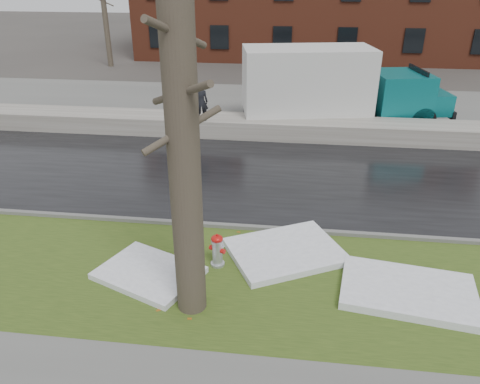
# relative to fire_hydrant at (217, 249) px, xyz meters

# --- Properties ---
(ground) EXTENTS (120.00, 120.00, 0.00)m
(ground) POSITION_rel_fire_hydrant_xyz_m (0.58, 0.75, -0.49)
(ground) COLOR #47423D
(ground) RESTS_ON ground
(verge) EXTENTS (60.00, 4.50, 0.04)m
(verge) POSITION_rel_fire_hydrant_xyz_m (0.58, -0.50, -0.47)
(verge) COLOR #2E4517
(verge) RESTS_ON ground
(road) EXTENTS (60.00, 7.00, 0.03)m
(road) POSITION_rel_fire_hydrant_xyz_m (0.58, 5.25, -0.47)
(road) COLOR black
(road) RESTS_ON ground
(parking_lot) EXTENTS (60.00, 9.00, 0.03)m
(parking_lot) POSITION_rel_fire_hydrant_xyz_m (0.58, 13.75, -0.47)
(parking_lot) COLOR slate
(parking_lot) RESTS_ON ground
(curb) EXTENTS (60.00, 0.15, 0.14)m
(curb) POSITION_rel_fire_hydrant_xyz_m (0.58, 1.75, -0.42)
(curb) COLOR slate
(curb) RESTS_ON ground
(snowbank) EXTENTS (60.00, 1.60, 0.75)m
(snowbank) POSITION_rel_fire_hydrant_xyz_m (0.58, 9.45, -0.11)
(snowbank) COLOR #A8A39A
(snowbank) RESTS_ON ground
(bg_tree_left) EXTENTS (1.40, 1.62, 6.50)m
(bg_tree_left) POSITION_rel_fire_hydrant_xyz_m (-11.42, 22.75, 2.84)
(bg_tree_left) COLOR brown
(bg_tree_left) RESTS_ON ground
(bg_tree_center) EXTENTS (1.40, 1.62, 6.50)m
(bg_tree_center) POSITION_rel_fire_hydrant_xyz_m (-5.42, 26.75, 2.84)
(bg_tree_center) COLOR brown
(bg_tree_center) RESTS_ON ground
(fire_hydrant) EXTENTS (0.41, 0.40, 0.84)m
(fire_hydrant) POSITION_rel_fire_hydrant_xyz_m (0.00, 0.00, 0.00)
(fire_hydrant) COLOR #B0B4B8
(fire_hydrant) RESTS_ON verge
(tree) EXTENTS (1.40, 1.59, 7.46)m
(tree) POSITION_rel_fire_hydrant_xyz_m (-0.28, -1.51, 3.31)
(tree) COLOR brown
(tree) RESTS_ON verge
(box_truck) EXTENTS (10.29, 3.94, 3.40)m
(box_truck) POSITION_rel_fire_hydrant_xyz_m (3.07, 11.04, 1.31)
(box_truck) COLOR black
(box_truck) RESTS_ON ground
(worker) EXTENTS (0.63, 0.49, 1.54)m
(worker) POSITION_rel_fire_hydrant_xyz_m (-2.14, 8.85, 1.03)
(worker) COLOR black
(worker) RESTS_ON snowbank
(snow_patch_near) EXTENTS (3.23, 2.98, 0.16)m
(snow_patch_near) POSITION_rel_fire_hydrant_xyz_m (1.58, 0.65, -0.37)
(snow_patch_near) COLOR white
(snow_patch_near) RESTS_ON verge
(snow_patch_far) EXTENTS (2.65, 2.33, 0.14)m
(snow_patch_far) POSITION_rel_fire_hydrant_xyz_m (-1.49, -0.62, -0.38)
(snow_patch_far) COLOR white
(snow_patch_far) RESTS_ON verge
(snow_patch_side) EXTENTS (3.04, 2.20, 0.18)m
(snow_patch_side) POSITION_rel_fire_hydrant_xyz_m (4.26, -0.59, -0.36)
(snow_patch_side) COLOR white
(snow_patch_side) RESTS_ON verge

